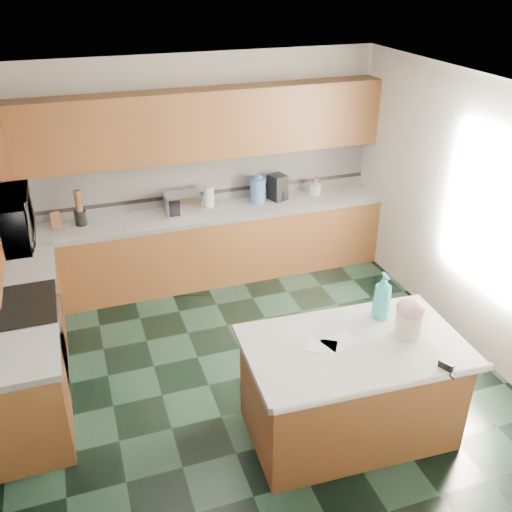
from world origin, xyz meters
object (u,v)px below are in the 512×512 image
island_top (354,347)px  coffee_maker (278,187)px  soap_bottle_island (383,296)px  toaster_oven (182,203)px  island_base (350,391)px  treat_jar (408,324)px  knife_block (56,221)px

island_top → coffee_maker: size_ratio=5.46×
island_top → soap_bottle_island: bearing=38.4°
soap_bottle_island → toaster_oven: size_ratio=1.00×
soap_bottle_island → island_base: bearing=-136.1°
island_top → island_base: bearing=-177.2°
treat_jar → toaster_oven: 3.25m
soap_bottle_island → treat_jar: bearing=-68.9°
island_base → soap_bottle_island: (0.39, 0.28, 0.70)m
toaster_oven → coffee_maker: (1.22, 0.03, 0.04)m
island_top → treat_jar: treat_jar is taller
island_top → soap_bottle_island: size_ratio=4.20×
island_base → toaster_oven: 3.15m
treat_jar → coffee_maker: bearing=80.1°
island_top → treat_jar: 0.48m
island_base → knife_block: bearing=128.6°
island_top → treat_jar: bearing=-1.0°
island_base → treat_jar: (0.46, -0.03, 0.60)m
knife_block → coffee_maker: coffee_maker is taller
treat_jar → coffee_maker: coffee_maker is taller
soap_bottle_island → coffee_maker: bearing=96.0°
soap_bottle_island → island_top: bearing=-136.1°
island_top → toaster_oven: 3.09m
toaster_oven → coffee_maker: 1.22m
island_base → soap_bottle_island: 0.84m
knife_block → island_top: bearing=-60.1°
treat_jar → island_top: bearing=167.0°
coffee_maker → toaster_oven: bearing=163.6°
island_base → treat_jar: treat_jar is taller
treat_jar → soap_bottle_island: soap_bottle_island is taller
island_top → treat_jar: (0.46, -0.03, 0.14)m
treat_jar → toaster_oven: (-1.18, 3.03, 0.01)m
toaster_oven → coffee_maker: size_ratio=1.30×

